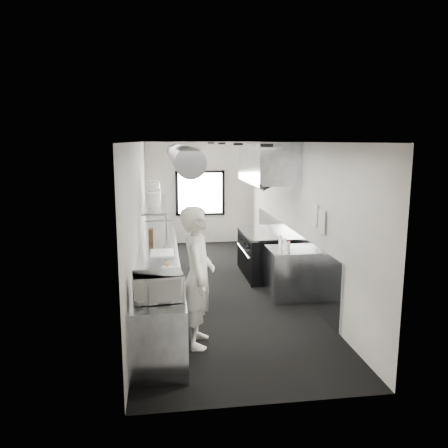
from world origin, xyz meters
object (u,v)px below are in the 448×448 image
object	(u,v)px
prep_counter	(159,275)
squeeze_bottle_a	(287,248)
deli_tub_a	(148,288)
plate_stack_b	(155,197)
cutting_board	(162,253)
microwave	(158,287)
squeeze_bottle_d	(281,243)
plate_stack_c	(154,192)
squeeze_bottle_c	(285,244)
exhaust_hood	(267,162)
plate_stack_d	(155,190)
small_plate	(167,267)
range	(263,254)
far_work_table	(159,234)
pass_shelf	(156,204)
bottle_station	(286,273)
plate_stack_a	(154,200)
line_cook	(198,277)
deli_tub_b	(144,277)
squeeze_bottle_e	(280,241)
squeeze_bottle_b	(288,247)
knife_block	(152,235)

from	to	relation	value
prep_counter	squeeze_bottle_a	xyz separation A→B (m)	(2.23, -0.49, 0.54)
deli_tub_a	plate_stack_b	xyz separation A→B (m)	(0.07, 3.24, 0.78)
cutting_board	microwave	bearing A→B (deg)	-91.44
prep_counter	squeeze_bottle_d	size ratio (longest dim) A/B	36.02
plate_stack_c	squeeze_bottle_c	size ratio (longest dim) A/B	1.81
exhaust_hood	squeeze_bottle_a	bearing A→B (deg)	-90.61
plate_stack_c	plate_stack_d	world-z (taller)	plate_stack_d
deli_tub_a	small_plate	world-z (taller)	deli_tub_a
exhaust_hood	range	world-z (taller)	exhaust_hood
far_work_table	plate_stack_c	xyz separation A→B (m)	(-0.07, -1.88, 1.29)
pass_shelf	squeeze_bottle_c	distance (m)	2.92
bottle_station	microwave	xyz separation A→B (m)	(-2.29, -2.32, 0.62)
squeeze_bottle_a	squeeze_bottle_d	world-z (taller)	squeeze_bottle_a
plate_stack_a	plate_stack_d	size ratio (longest dim) A/B	0.71
far_work_table	range	bearing A→B (deg)	-48.81
range	plate_stack_b	xyz separation A→B (m)	(-2.23, -0.14, 1.26)
line_cook	deli_tub_a	xyz separation A→B (m)	(-0.67, -0.27, -0.04)
deli_tub_b	squeeze_bottle_e	bearing A→B (deg)	36.65
microwave	deli_tub_a	distance (m)	0.38
bottle_station	plate_stack_c	xyz separation A→B (m)	(-2.37, 2.02, 1.29)
cutting_board	plate_stack_b	bearing A→B (deg)	95.46
exhaust_hood	prep_counter	xyz separation A→B (m)	(-2.25, -1.20, -1.94)
exhaust_hood	cutting_board	xyz separation A→B (m)	(-2.17, -1.39, -1.48)
deli_tub_b	squeeze_bottle_c	world-z (taller)	squeeze_bottle_c
prep_counter	microwave	size ratio (longest dim) A/B	10.72
deli_tub_a	cutting_board	distance (m)	2.00
microwave	plate_stack_d	bearing A→B (deg)	84.48
deli_tub_b	microwave	bearing A→B (deg)	-76.15
prep_counter	far_work_table	distance (m)	3.70
line_cook	plate_stack_a	distance (m)	2.94
bottle_station	squeeze_bottle_e	distance (m)	0.62
squeeze_bottle_a	squeeze_bottle_c	size ratio (longest dim) A/B	0.95
plate_stack_c	squeeze_bottle_d	xyz separation A→B (m)	(2.31, -1.85, -0.76)
deli_tub_a	squeeze_bottle_d	bearing A→B (deg)	42.42
plate_stack_a	deli_tub_a	bearing A→B (deg)	-90.96
squeeze_bottle_a	cutting_board	bearing A→B (deg)	172.16
squeeze_bottle_d	deli_tub_b	bearing A→B (deg)	-145.17
plate_stack_b	squeeze_bottle_b	bearing A→B (deg)	-31.59
knife_block	squeeze_bottle_a	world-z (taller)	knife_block
small_plate	squeeze_bottle_c	xyz separation A→B (m)	(2.11, 0.88, 0.09)
exhaust_hood	pass_shelf	distance (m)	2.46
bottle_station	cutting_board	bearing A→B (deg)	179.73
small_plate	plate_stack_d	size ratio (longest dim) A/B	0.46
exhaust_hood	cutting_board	distance (m)	2.97
cutting_board	plate_stack_d	size ratio (longest dim) A/B	1.41
pass_shelf	squeeze_bottle_d	world-z (taller)	pass_shelf
cutting_board	knife_block	bearing A→B (deg)	100.66
squeeze_bottle_b	squeeze_bottle_c	xyz separation A→B (m)	(-0.02, 0.15, 0.01)
bottle_station	squeeze_bottle_c	distance (m)	0.55
squeeze_bottle_b	squeeze_bottle_d	xyz separation A→B (m)	(-0.04, 0.34, -0.01)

